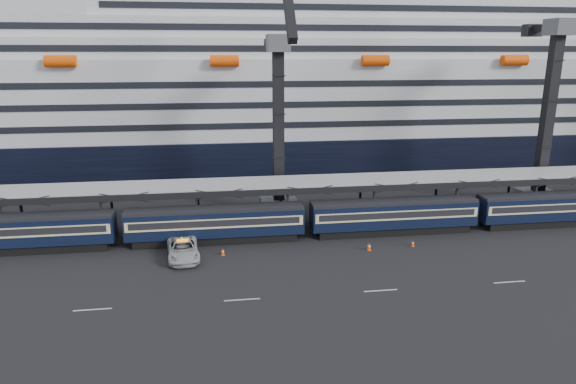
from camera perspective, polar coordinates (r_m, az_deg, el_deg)
name	(u,v)px	position (r m, az deg, el deg)	size (l,w,h in m)	color
ground	(506,263)	(54.98, 23.02, -7.31)	(260.00, 260.00, 0.00)	black
train	(422,213)	(60.54, 14.65, -2.31)	(133.05, 3.00, 4.05)	black
canopy	(447,178)	(65.14, 17.27, 1.51)	(130.00, 6.25, 5.53)	#979A9F
cruise_ship	(365,97)	(93.28, 8.59, 10.40)	(214.09, 28.84, 34.00)	black
crane_dark_near	(279,121)	(62.66, -1.03, 7.89)	(4.50, 17.75, 35.08)	#47494E
crane_dark_mid	(551,106)	(74.50, 27.19, 8.51)	(4.50, 18.24, 39.64)	#47494E
pickup_truck	(183,250)	(52.65, -11.58, -6.28)	(3.01, 6.53, 1.81)	#A7AAAE
worker	(182,246)	(53.43, -11.69, -5.88)	(0.71, 0.47, 1.95)	#D1D90B
traffic_cone_b	(223,252)	(52.90, -7.25, -6.59)	(0.38, 0.38, 0.77)	#FF4D08
traffic_cone_c	(413,243)	(56.36, 13.71, -5.57)	(0.34, 0.34, 0.69)	#FF4D08
traffic_cone_d	(369,246)	(54.38, 8.99, -5.99)	(0.43, 0.43, 0.86)	#FF4D08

